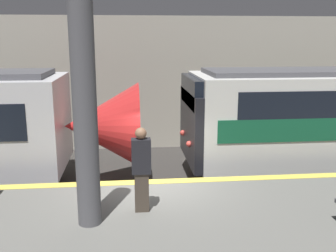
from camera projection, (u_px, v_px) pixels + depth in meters
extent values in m
plane|color=#33302D|center=(148.00, 218.00, 9.89)|extent=(120.00, 120.00, 0.00)
cube|color=#EAD14C|center=(148.00, 182.00, 9.52)|extent=(40.00, 0.30, 0.01)
cube|color=#B2AD9E|center=(138.00, 84.00, 15.66)|extent=(50.00, 0.15, 5.27)
cylinder|color=#56565B|center=(85.00, 117.00, 6.98)|extent=(0.43, 0.43, 4.11)
cone|color=red|center=(102.00, 125.00, 11.68)|extent=(2.20, 2.54, 2.54)
sphere|color=#F2EFCC|center=(134.00, 138.00, 11.86)|extent=(0.20, 0.20, 0.20)
cube|color=black|center=(191.00, 126.00, 11.97)|extent=(0.25, 2.94, 2.14)
cube|color=black|center=(191.00, 91.00, 11.73)|extent=(0.25, 2.64, 0.86)
sphere|color=#EA4C42|center=(189.00, 144.00, 11.38)|extent=(0.18, 0.18, 0.18)
sphere|color=#EA4C42|center=(183.00, 133.00, 12.69)|extent=(0.18, 0.18, 0.18)
cube|color=#473D33|center=(142.00, 192.00, 7.88)|extent=(0.28, 0.20, 0.80)
cube|color=#232328|center=(141.00, 156.00, 7.71)|extent=(0.38, 0.24, 0.70)
sphere|color=#9E7051|center=(141.00, 133.00, 7.61)|extent=(0.23, 0.23, 0.23)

